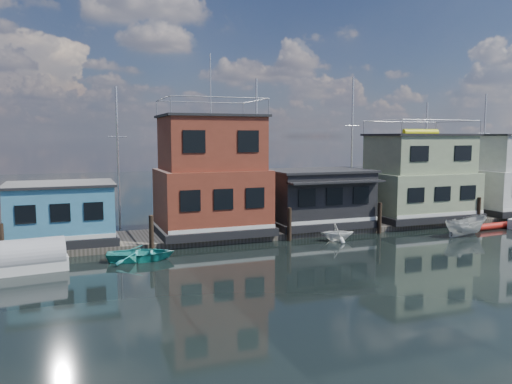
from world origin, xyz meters
name	(u,v)px	position (x,y,z in m)	size (l,w,h in m)	color
ground	(433,270)	(0.00, 0.00, 0.00)	(160.00, 160.00, 0.00)	black
dock	(323,227)	(0.00, 12.00, 0.20)	(48.00, 5.00, 0.40)	#595147
houseboat_blue	(61,213)	(-18.00, 12.00, 2.21)	(6.40, 4.90, 3.66)	black
houseboat_red	(211,178)	(-8.50, 12.00, 4.10)	(7.40, 5.90, 11.86)	black
houseboat_dark	(317,197)	(-0.50, 11.98, 2.42)	(7.40, 6.10, 4.06)	black
houseboat_green	(419,178)	(8.50, 12.00, 3.55)	(8.40, 5.90, 7.03)	black
pilings	(338,221)	(-0.33, 9.20, 1.10)	(42.28, 0.28, 2.20)	#2D2116
background_masts	(339,151)	(4.76, 18.00, 5.55)	(36.40, 0.16, 12.00)	silver
dinghy_teal	(141,254)	(-13.90, 7.30, 0.38)	(2.64, 3.70, 0.77)	teal
dinghy_white	(337,232)	(-1.07, 8.05, 0.58)	(1.91, 2.21, 1.16)	white
motorboat	(466,226)	(8.04, 6.32, 0.69)	(1.34, 3.57, 1.38)	beige
tarp_runabout	(21,259)	(-19.92, 7.04, 0.67)	(4.57, 2.25, 1.78)	silver
red_kayak	(494,226)	(11.96, 7.61, 0.24)	(0.48, 0.48, 3.28)	red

